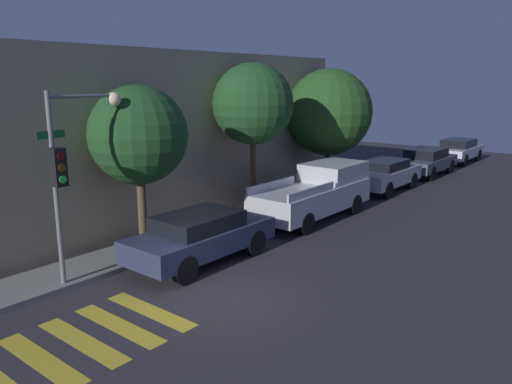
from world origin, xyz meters
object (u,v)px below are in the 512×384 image
(pickup_truck, at_px, (317,192))
(tree_far_end, at_px, (329,112))
(tree_midblock, at_px, (253,104))
(sedan_middle, at_px, (385,174))
(sedan_far_end, at_px, (426,161))
(tree_near_corner, at_px, (138,136))
(sedan_near_corner, at_px, (201,236))
(traffic_light_pole, at_px, (72,155))
(sedan_tail_of_row, at_px, (459,150))

(pickup_truck, bearing_deg, tree_far_end, 26.22)
(pickup_truck, height_order, tree_midblock, tree_midblock)
(sedan_middle, relative_size, sedan_far_end, 0.97)
(tree_near_corner, height_order, tree_far_end, tree_far_end)
(sedan_near_corner, distance_m, pickup_truck, 6.05)
(tree_near_corner, bearing_deg, tree_far_end, 0.00)
(pickup_truck, distance_m, tree_far_end, 5.07)
(traffic_light_pole, height_order, sedan_middle, traffic_light_pole)
(sedan_tail_of_row, relative_size, tree_near_corner, 0.90)
(tree_midblock, relative_size, tree_far_end, 1.02)
(sedan_tail_of_row, distance_m, tree_midblock, 18.22)
(tree_midblock, bearing_deg, sedan_near_corner, -157.62)
(sedan_far_end, relative_size, sedan_tail_of_row, 1.03)
(traffic_light_pole, bearing_deg, pickup_truck, -8.01)
(sedan_near_corner, relative_size, tree_near_corner, 0.91)
(pickup_truck, distance_m, tree_near_corner, 7.25)
(sedan_tail_of_row, height_order, tree_far_end, tree_far_end)
(tree_near_corner, bearing_deg, tree_midblock, 0.00)
(tree_near_corner, distance_m, tree_far_end, 10.41)
(traffic_light_pole, height_order, tree_far_end, tree_far_end)
(tree_midblock, bearing_deg, tree_near_corner, 180.00)
(sedan_middle, xyz_separation_m, sedan_tail_of_row, (10.55, 0.00, -0.01))
(tree_midblock, bearing_deg, tree_far_end, 0.00)
(tree_near_corner, bearing_deg, pickup_truck, -16.32)
(sedan_middle, distance_m, tree_near_corner, 12.80)
(sedan_middle, bearing_deg, sedan_tail_of_row, 0.00)
(traffic_light_pole, bearing_deg, sedan_far_end, -3.63)
(sedan_middle, bearing_deg, tree_near_corner, 171.22)
(tree_far_end, bearing_deg, sedan_near_corner, -169.10)
(sedan_middle, height_order, tree_midblock, tree_midblock)
(sedan_middle, bearing_deg, tree_midblock, 165.24)
(traffic_light_pole, height_order, sedan_tail_of_row, traffic_light_pole)
(sedan_far_end, distance_m, sedan_tail_of_row, 5.43)
(sedan_near_corner, xyz_separation_m, tree_midblock, (4.64, 1.91, 3.39))
(tree_midblock, xyz_separation_m, tree_far_end, (5.28, 0.00, -0.55))
(sedan_far_end, bearing_deg, tree_near_corner, 173.77)
(traffic_light_pole, relative_size, sedan_far_end, 1.05)
(pickup_truck, xyz_separation_m, sedan_tail_of_row, (16.39, -0.00, -0.19))
(traffic_light_pole, relative_size, sedan_near_corner, 1.07)
(pickup_truck, distance_m, sedan_tail_of_row, 16.40)
(traffic_light_pole, bearing_deg, tree_midblock, 4.83)
(sedan_near_corner, distance_m, sedan_middle, 11.89)
(tree_near_corner, bearing_deg, sedan_tail_of_row, -4.76)
(sedan_tail_of_row, relative_size, tree_far_end, 0.80)
(traffic_light_pole, height_order, tree_near_corner, tree_near_corner)
(pickup_truck, xyz_separation_m, tree_midblock, (-1.40, 1.91, 3.19))
(traffic_light_pole, height_order, sedan_near_corner, traffic_light_pole)
(traffic_light_pole, xyz_separation_m, tree_near_corner, (2.48, 0.64, 0.22))
(sedan_near_corner, bearing_deg, traffic_light_pole, 156.86)
(sedan_near_corner, relative_size, tree_midblock, 0.79)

